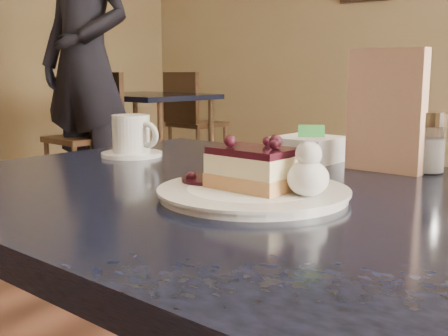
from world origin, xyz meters
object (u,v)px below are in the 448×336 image
Objects in this scene: coffee_set at (132,138)px; bg_table_far_left at (148,176)px; patron at (85,61)px; main_table at (273,242)px; cheesecake_slice at (254,169)px; dessert_plate at (253,193)px.

coffee_set is 3.24m from bg_table_far_left.
coffee_set is 0.07× the size of patron.
main_table is 3.03m from patron.
main_table is at bearing -41.88° from patron.
cheesecake_slice is 0.07× the size of bg_table_far_left.
cheesecake_slice is (-0.01, -0.05, 0.11)m from main_table.
bg_table_far_left is at bearing 131.33° from coffee_set.
main_table is 4.77× the size of dessert_plate.
main_table is 9.95× the size of cheesecake_slice.
patron reaches higher than bg_table_far_left.
coffee_set reaches higher than bg_table_far_left.
main_table is at bearing 83.17° from dessert_plate.
cheesecake_slice is at bearing -42.63° from patron.
dessert_plate is 0.13× the size of patron.
cheesecake_slice is 3.64m from bg_table_far_left.
patron is at bearing 149.20° from main_table.
bg_table_far_left is (-2.49, 2.52, -0.56)m from main_table.
cheesecake_slice is at bearing -90.00° from main_table.
dessert_plate is 0.03m from cheesecake_slice.
bg_table_far_left is (-2.49, 2.57, -0.63)m from dessert_plate.
bg_table_far_left is at bearing 140.90° from cheesecake_slice.
coffee_set is at bearing 161.59° from cheesecake_slice.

